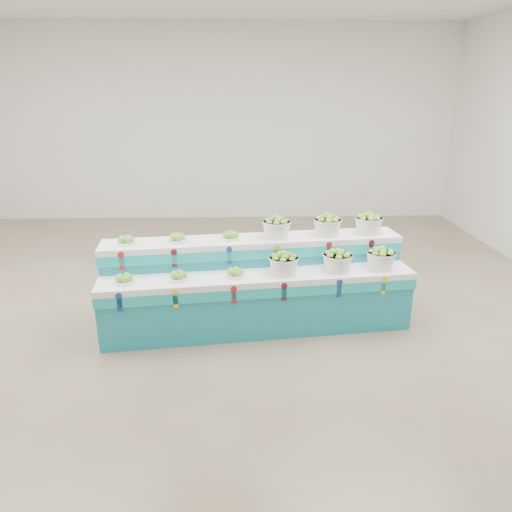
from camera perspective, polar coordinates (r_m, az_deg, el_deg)
name	(u,v)px	position (r m, az deg, el deg)	size (l,w,h in m)	color
ground	(206,319)	(5.96, -6.13, -7.56)	(10.00, 10.00, 0.00)	brown
back_wall	(219,125)	(10.33, -4.54, 15.51)	(10.00, 10.00, 0.00)	silver
display_stand	(256,284)	(5.62, 0.00, -3.46)	(3.61, 0.93, 1.02)	teal
plate_lower_left	(124,278)	(5.30, -15.68, -2.60)	(0.23, 0.23, 0.10)	white
plate_lower_mid	(178,275)	(5.26, -9.37, -2.30)	(0.23, 0.23, 0.10)	white
plate_lower_right	(235,272)	(5.28, -2.56, -1.95)	(0.23, 0.23, 0.10)	white
basket_lower_left	(284,263)	(5.34, 3.38, -0.89)	(0.34, 0.34, 0.25)	silver
basket_lower_mid	(337,260)	(5.50, 9.82, -0.53)	(0.34, 0.34, 0.25)	silver
basket_lower_right	(381,258)	(5.69, 14.87, -0.24)	(0.34, 0.34, 0.25)	silver
plate_upper_left	(126,240)	(5.62, -15.47, 1.93)	(0.23, 0.23, 0.10)	white
plate_upper_mid	(177,237)	(5.58, -9.52, 2.24)	(0.23, 0.23, 0.10)	white
plate_upper_right	(230,235)	(5.60, -3.11, 2.56)	(0.23, 0.23, 0.10)	white
basket_upper_left	(277,227)	(5.66, 2.51, 3.51)	(0.34, 0.34, 0.25)	silver
basket_upper_mid	(327,225)	(5.81, 8.63, 3.73)	(0.34, 0.34, 0.25)	silver
basket_upper_right	(369,223)	(5.99, 13.47, 3.88)	(0.34, 0.34, 0.25)	silver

